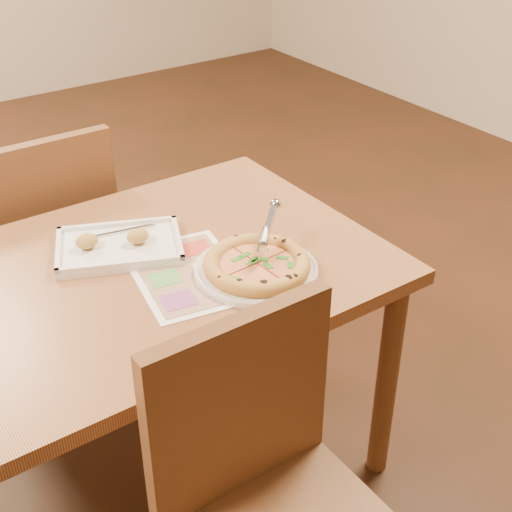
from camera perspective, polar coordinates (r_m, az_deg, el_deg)
room at (r=1.55m, az=-12.82°, el=18.36°), size 7.00×7.00×7.00m
dining_table at (r=1.84m, az=-10.20°, el=-3.75°), size 1.30×0.85×0.72m
chair_near at (r=1.49m, az=0.78°, el=-17.12°), size 0.42×0.42×0.47m
chair_far at (r=2.36m, az=-16.49°, el=2.00°), size 0.42×0.42×0.47m
plate at (r=1.77m, az=-0.00°, el=-1.15°), size 0.32×0.32×0.02m
pizza at (r=1.75m, az=0.07°, el=-0.68°), size 0.27×0.27×0.04m
pizza_cutter at (r=1.77m, az=0.89°, el=2.03°), size 0.14×0.12×0.10m
appetizer_tray at (r=1.89m, az=-10.95°, el=0.73°), size 0.38×0.33×0.06m
menu at (r=1.77m, az=-5.50°, el=-1.39°), size 0.32×0.40×0.00m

